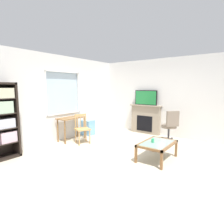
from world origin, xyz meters
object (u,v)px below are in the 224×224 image
tv (146,98)px  office_chair (170,124)px  fireplace (146,119)px  sippy_cup (153,141)px  desk_under_window (71,121)px  plastic_drawer_unit (88,128)px  coffee_table (157,145)px  wooden_chair (82,128)px

tv → office_chair: (-0.49, -1.12, -0.79)m
fireplace → tv: size_ratio=1.41×
tv → sippy_cup: bearing=-149.2°
fireplace → office_chair: (-0.51, -1.12, 0.01)m
desk_under_window → office_chair: bearing=-55.9°
plastic_drawer_unit → tv: 2.39m
office_chair → coffee_table: (-1.67, -0.28, -0.19)m
sippy_cup → desk_under_window: bearing=91.4°
sippy_cup → fireplace: bearing=30.6°
sippy_cup → office_chair: bearing=6.3°
desk_under_window → coffee_table: desk_under_window is taller
desk_under_window → office_chair: 3.18m
fireplace → sippy_cup: (-2.22, -1.31, -0.08)m
office_chair → coffee_table: size_ratio=1.01×
plastic_drawer_unit → coffee_table: (-0.70, -2.97, 0.09)m
tv → sippy_cup: (-2.21, -1.31, -0.88)m
fireplace → office_chair: size_ratio=1.22×
desk_under_window → fireplace: bearing=-33.4°
wooden_chair → sippy_cup: wooden_chair is taller
plastic_drawer_unit → wooden_chair: bearing=-146.0°
desk_under_window → wooden_chair: (-0.02, -0.52, -0.16)m
fireplace → tv: 0.81m
plastic_drawer_unit → coffee_table: plastic_drawer_unit is taller
wooden_chair → plastic_drawer_unit: size_ratio=1.67×
tv → plastic_drawer_unit: bearing=133.0°
coffee_table → wooden_chair: bearing=93.3°
plastic_drawer_unit → sippy_cup: bearing=-104.6°
wooden_chair → plastic_drawer_unit: (0.84, 0.57, -0.20)m
plastic_drawer_unit → fireplace: size_ratio=0.44×
wooden_chair → office_chair: office_chair is taller
office_chair → sippy_cup: bearing=-173.7°
plastic_drawer_unit → office_chair: (0.96, -2.69, 0.29)m
plastic_drawer_unit → coffee_table: bearing=-103.3°
office_chair → plastic_drawer_unit: bearing=109.7°
office_chair → sippy_cup: 1.73m
office_chair → sippy_cup: (-1.71, -0.19, -0.09)m
desk_under_window → fireplace: fireplace is taller
wooden_chair → sippy_cup: 2.31m
wooden_chair → tv: bearing=-23.4°
fireplace → tv: tv is taller
desk_under_window → sippy_cup: bearing=-88.6°
tv → coffee_table: (-2.16, -1.41, -0.98)m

